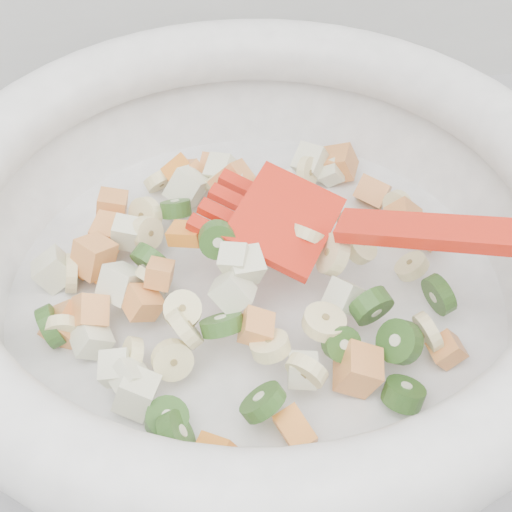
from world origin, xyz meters
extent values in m
cylinder|color=white|center=(-0.18, 1.48, 0.91)|extent=(0.36, 0.36, 0.02)
torus|color=white|center=(-0.18, 1.48, 0.99)|extent=(0.43, 0.43, 0.05)
cylinder|color=#FFFCAA|center=(-0.15, 1.41, 0.95)|extent=(0.03, 0.03, 0.01)
cylinder|color=#FFFCAA|center=(-0.30, 1.50, 0.93)|extent=(0.02, 0.04, 0.04)
cylinder|color=#FFFCAA|center=(-0.25, 1.52, 0.95)|extent=(0.03, 0.03, 0.03)
cylinder|color=#FFFCAA|center=(-0.07, 1.46, 0.94)|extent=(0.03, 0.03, 0.02)
cylinder|color=#FFFCAA|center=(-0.23, 1.43, 0.96)|extent=(0.03, 0.03, 0.02)
cylinder|color=#FFFCAA|center=(-0.17, 1.38, 0.95)|extent=(0.03, 0.03, 0.04)
cylinder|color=#FFFCAA|center=(-0.12, 1.56, 0.94)|extent=(0.02, 0.03, 0.03)
cylinder|color=#FFFCAA|center=(-0.14, 1.47, 0.97)|extent=(0.03, 0.03, 0.03)
cylinder|color=#FFFCAA|center=(-0.23, 1.59, 0.93)|extent=(0.03, 0.03, 0.03)
cylinder|color=#FFFCAA|center=(-0.31, 1.45, 0.94)|extent=(0.02, 0.01, 0.03)
cylinder|color=#FFFCAA|center=(-0.23, 1.42, 0.95)|extent=(0.03, 0.03, 0.03)
cylinder|color=#FFFCAA|center=(-0.13, 1.46, 0.96)|extent=(0.03, 0.04, 0.04)
cylinder|color=#FFFCAA|center=(-0.11, 1.49, 0.96)|extent=(0.03, 0.03, 0.03)
cylinder|color=#FFFCAA|center=(-0.18, 1.40, 0.95)|extent=(0.03, 0.03, 0.02)
cylinder|color=#FFFCAA|center=(-0.25, 1.47, 0.95)|extent=(0.03, 0.03, 0.03)
cylinder|color=#FFFCAA|center=(-0.06, 1.52, 0.94)|extent=(0.02, 0.03, 0.03)
cylinder|color=#FFFCAA|center=(-0.11, 1.47, 0.95)|extent=(0.03, 0.03, 0.03)
cylinder|color=#FFFCAA|center=(-0.15, 1.53, 0.95)|extent=(0.03, 0.03, 0.03)
cylinder|color=#FFFCAA|center=(-0.19, 1.57, 0.95)|extent=(0.03, 0.03, 0.03)
cylinder|color=#FFFCAA|center=(-0.24, 1.54, 0.94)|extent=(0.03, 0.03, 0.04)
cylinder|color=#FFFCAA|center=(-0.08, 1.40, 0.94)|extent=(0.02, 0.03, 0.03)
cylinder|color=#FFFCAA|center=(-0.26, 1.42, 0.94)|extent=(0.02, 0.03, 0.03)
cylinder|color=#FFFCAA|center=(-0.24, 1.41, 0.94)|extent=(0.04, 0.02, 0.03)
cube|color=gold|center=(-0.29, 1.51, 0.93)|extent=(0.03, 0.02, 0.03)
cube|color=gold|center=(-0.18, 1.59, 0.93)|extent=(0.03, 0.03, 0.03)
cube|color=gold|center=(-0.06, 1.50, 0.94)|extent=(0.03, 0.03, 0.03)
cube|color=gold|center=(-0.19, 1.41, 0.95)|extent=(0.03, 0.02, 0.02)
cube|color=gold|center=(-0.28, 1.50, 0.94)|extent=(0.04, 0.03, 0.03)
cube|color=gold|center=(-0.07, 1.54, 0.93)|extent=(0.04, 0.04, 0.03)
cube|color=gold|center=(-0.30, 1.46, 0.93)|extent=(0.04, 0.03, 0.03)
cube|color=gold|center=(-0.21, 1.58, 0.94)|extent=(0.03, 0.04, 0.03)
cube|color=gold|center=(-0.18, 1.55, 0.96)|extent=(0.04, 0.03, 0.04)
cube|color=gold|center=(-0.13, 1.38, 0.94)|extent=(0.03, 0.03, 0.03)
cube|color=gold|center=(-0.09, 1.58, 0.93)|extent=(0.04, 0.03, 0.03)
cube|color=gold|center=(-0.05, 1.48, 0.94)|extent=(0.03, 0.03, 0.02)
cube|color=gold|center=(-0.25, 1.46, 0.94)|extent=(0.03, 0.03, 0.03)
cube|color=gold|center=(-0.27, 1.56, 0.94)|extent=(0.03, 0.02, 0.03)
cube|color=gold|center=(-0.27, 1.53, 0.94)|extent=(0.03, 0.03, 0.02)
cube|color=gold|center=(-0.07, 1.39, 0.93)|extent=(0.02, 0.02, 0.02)
cube|color=gold|center=(-0.29, 1.46, 0.94)|extent=(0.03, 0.03, 0.03)
cube|color=gold|center=(-0.24, 1.47, 0.96)|extent=(0.02, 0.02, 0.02)
cylinder|color=#479732|center=(-0.31, 1.46, 0.93)|extent=(0.02, 0.03, 0.04)
cylinder|color=#479732|center=(-0.25, 1.38, 0.93)|extent=(0.03, 0.03, 0.02)
cylinder|color=#479732|center=(-0.11, 1.37, 0.93)|extent=(0.03, 0.03, 0.03)
cylinder|color=#479732|center=(-0.24, 1.36, 0.93)|extent=(0.03, 0.04, 0.04)
cylinder|color=#479732|center=(-0.12, 1.42, 0.95)|extent=(0.04, 0.02, 0.04)
cylinder|color=#479732|center=(-0.21, 1.42, 0.95)|extent=(0.03, 0.03, 0.02)
cylinder|color=#479732|center=(-0.24, 1.49, 0.95)|extent=(0.03, 0.04, 0.04)
cylinder|color=#479732|center=(-0.07, 1.43, 0.94)|extent=(0.02, 0.04, 0.04)
cylinder|color=#479732|center=(-0.19, 1.37, 0.94)|extent=(0.03, 0.03, 0.03)
cylinder|color=#479732|center=(-0.22, 1.54, 0.95)|extent=(0.03, 0.03, 0.02)
cylinder|color=#479732|center=(-0.10, 1.39, 0.94)|extent=(0.03, 0.03, 0.03)
cylinder|color=#479732|center=(-0.14, 1.40, 0.95)|extent=(0.03, 0.03, 0.03)
cylinder|color=#479732|center=(-0.20, 1.47, 0.97)|extent=(0.03, 0.02, 0.04)
cube|color=beige|center=(-0.27, 1.40, 0.94)|extent=(0.03, 0.02, 0.03)
cube|color=beige|center=(-0.21, 1.56, 0.94)|extent=(0.04, 0.04, 0.04)
cube|color=beige|center=(-0.29, 1.44, 0.93)|extent=(0.03, 0.03, 0.03)
cube|color=beige|center=(-0.26, 1.52, 0.95)|extent=(0.02, 0.02, 0.02)
cube|color=beige|center=(-0.15, 1.54, 0.95)|extent=(0.03, 0.03, 0.03)
cube|color=beige|center=(-0.18, 1.57, 0.95)|extent=(0.03, 0.03, 0.03)
cube|color=beige|center=(-0.13, 1.43, 0.95)|extent=(0.03, 0.03, 0.03)
cube|color=beige|center=(-0.11, 1.58, 0.94)|extent=(0.04, 0.04, 0.03)
cube|color=beige|center=(-0.17, 1.39, 0.94)|extent=(0.02, 0.02, 0.02)
cube|color=beige|center=(-0.27, 1.47, 0.95)|extent=(0.04, 0.04, 0.03)
cube|color=beige|center=(-0.10, 1.57, 0.93)|extent=(0.02, 0.02, 0.02)
cube|color=beige|center=(-0.26, 1.39, 0.94)|extent=(0.03, 0.03, 0.03)
cube|color=beige|center=(-0.20, 1.44, 0.96)|extent=(0.03, 0.03, 0.03)
cube|color=beige|center=(-0.19, 1.45, 0.97)|extent=(0.03, 0.03, 0.03)
cube|color=beige|center=(-0.18, 1.54, 0.96)|extent=(0.03, 0.03, 0.03)
cube|color=beige|center=(-0.27, 1.41, 0.94)|extent=(0.02, 0.02, 0.02)
cube|color=beige|center=(-0.19, 1.45, 0.97)|extent=(0.02, 0.02, 0.02)
cube|color=beige|center=(-0.31, 1.51, 0.93)|extent=(0.03, 0.03, 0.03)
cube|color=orange|center=(-0.23, 1.35, 0.93)|extent=(0.03, 0.02, 0.02)
cube|color=orange|center=(-0.22, 1.50, 0.96)|extent=(0.03, 0.03, 0.02)
cube|color=orange|center=(-0.21, 1.59, 0.94)|extent=(0.03, 0.03, 0.03)
cube|color=orange|center=(-0.18, 1.36, 0.93)|extent=(0.02, 0.03, 0.02)
cube|color=orange|center=(-0.28, 1.50, 0.94)|extent=(0.03, 0.03, 0.03)
cube|color=red|center=(-0.16, 1.48, 0.97)|extent=(0.09, 0.09, 0.03)
cube|color=red|center=(-0.18, 1.53, 0.97)|extent=(0.03, 0.03, 0.02)
cube|color=red|center=(-0.19, 1.51, 0.97)|extent=(0.03, 0.03, 0.02)
cube|color=red|center=(-0.20, 1.50, 0.97)|extent=(0.03, 0.03, 0.02)
cube|color=red|center=(-0.20, 1.49, 0.97)|extent=(0.03, 0.03, 0.02)
camera|label=1|loc=(-0.24, 1.15, 1.29)|focal=50.00mm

